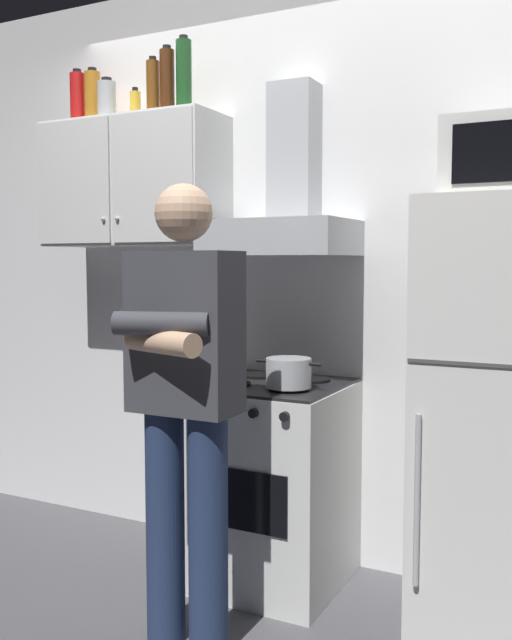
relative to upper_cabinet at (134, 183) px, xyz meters
The scene contains 15 objects.
ground_plane 1.98m from the upper_cabinet, 23.77° to the right, with size 7.00×7.00×0.00m, color #4C4C51.
back_wall_tiled 0.97m from the upper_cabinet, 14.86° to the left, with size 4.80×0.10×2.70m, color white.
upper_cabinet is the anchor object (origin of this frame).
stove_oven 1.55m from the upper_cabinet, ahead, with size 0.60×0.62×0.87m.
range_hood 0.81m from the upper_cabinet, ahead, with size 0.60×0.44×0.75m.
refrigerator 2.00m from the upper_cabinet, ahead, with size 0.60×0.62×1.60m.
person_standing 1.35m from the upper_cabinet, 44.26° to the right, with size 0.38×0.33×1.64m.
cooking_pot 1.26m from the upper_cabinet, 14.73° to the right, with size 0.28×0.18×0.12m.
bottle_spice_jar 0.37m from the upper_cabinet, 93.73° to the left, with size 0.05×0.05×0.15m.
bottle_beer_brown 0.45m from the upper_cabinet, ahead, with size 0.06×0.06×0.27m.
bottle_canister_steel 0.42m from the upper_cabinet, 167.73° to the right, with size 0.09×0.09×0.20m.
bottle_wine_green 0.56m from the upper_cabinet, ahead, with size 0.07×0.07×0.34m.
bottle_soda_red 0.55m from the upper_cabinet, behind, with size 0.07×0.07×0.28m.
bottle_liquor_amber 0.50m from the upper_cabinet, behind, with size 0.08×0.08×0.28m.
bottle_rum_dark 0.50m from the upper_cabinet, ahead, with size 0.07×0.07×0.31m.
Camera 1 is at (1.21, -2.39, 1.37)m, focal length 39.34 mm.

